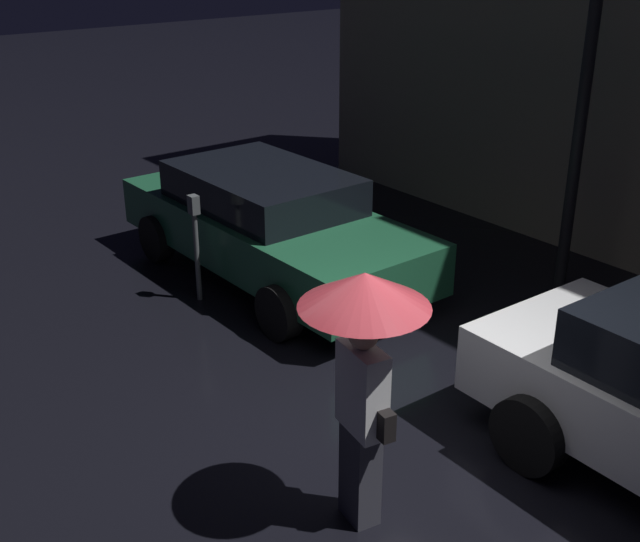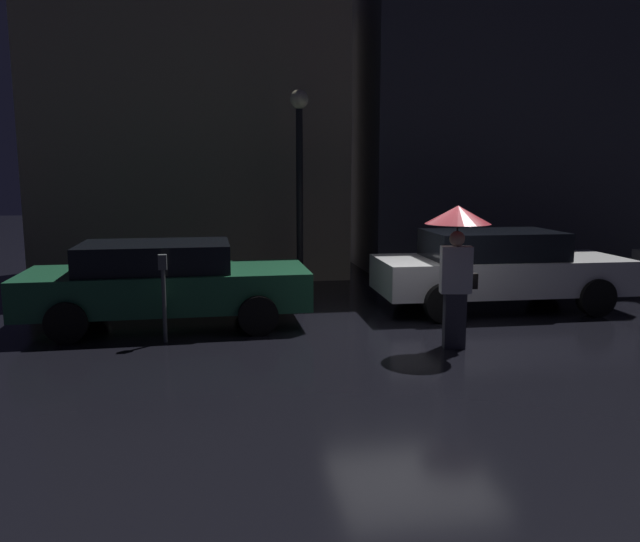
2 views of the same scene
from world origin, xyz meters
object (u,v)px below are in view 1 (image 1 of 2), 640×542
(parked_car_green, at_px, (269,222))
(street_lamp_near, at_px, (589,61))
(parking_meter, at_px, (196,237))
(pedestrian_with_umbrella, at_px, (364,339))

(parked_car_green, distance_m, street_lamp_near, 4.13)
(parked_car_green, height_order, parking_meter, parked_car_green)
(pedestrian_with_umbrella, distance_m, street_lamp_near, 5.01)
(pedestrian_with_umbrella, xyz_separation_m, street_lamp_near, (-1.59, 4.59, 1.23))
(pedestrian_with_umbrella, distance_m, parking_meter, 4.27)
(parking_meter, bearing_deg, street_lamp_near, 55.21)
(pedestrian_with_umbrella, xyz_separation_m, parking_meter, (-4.09, 0.99, -0.72))
(parking_meter, height_order, street_lamp_near, street_lamp_near)
(parked_car_green, relative_size, pedestrian_with_umbrella, 2.24)
(parked_car_green, bearing_deg, parking_meter, -87.37)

